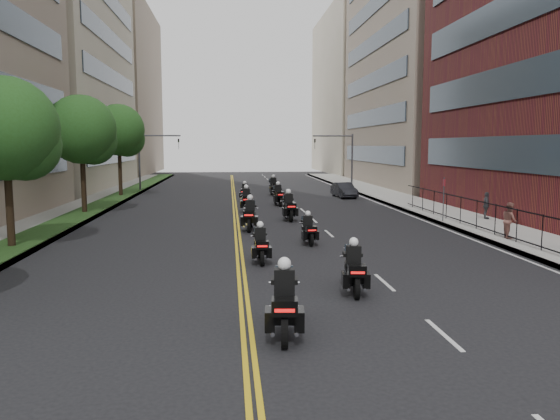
% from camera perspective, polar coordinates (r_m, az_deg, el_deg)
% --- Properties ---
extents(ground, '(160.00, 160.00, 0.00)m').
position_cam_1_polar(ground, '(13.04, 3.20, -13.32)').
color(ground, black).
rests_on(ground, ground).
extents(sidewalk_right, '(4.00, 90.00, 0.15)m').
position_cam_1_polar(sidewalk_right, '(39.85, 15.02, 0.21)').
color(sidewalk_right, gray).
rests_on(sidewalk_right, ground).
extents(sidewalk_left, '(4.00, 90.00, 0.15)m').
position_cam_1_polar(sidewalk_left, '(38.72, -20.51, -0.17)').
color(sidewalk_left, gray).
rests_on(sidewalk_left, ground).
extents(grass_strip, '(2.00, 90.00, 0.04)m').
position_cam_1_polar(grass_strip, '(38.51, -19.37, -0.02)').
color(grass_strip, '#1D3613').
rests_on(grass_strip, sidewalk_left).
extents(building_right_tan, '(15.11, 28.00, 30.00)m').
position_cam_1_polar(building_right_tan, '(65.32, 16.29, 15.80)').
color(building_right_tan, gray).
rests_on(building_right_tan, ground).
extents(building_right_far, '(15.00, 28.00, 26.00)m').
position_cam_1_polar(building_right_far, '(93.47, 9.35, 11.93)').
color(building_right_far, '#AEA78C').
rests_on(building_right_far, ground).
extents(building_left_mid, '(16.11, 28.00, 34.00)m').
position_cam_1_polar(building_left_mid, '(64.61, -24.57, 17.37)').
color(building_left_mid, '#AEA78C').
rests_on(building_left_mid, ground).
extents(building_left_far, '(16.00, 28.00, 26.00)m').
position_cam_1_polar(building_left_far, '(92.72, -18.26, 11.73)').
color(building_left_far, gray).
rests_on(building_left_far, ground).
extents(iron_fence, '(0.05, 28.00, 1.50)m').
position_cam_1_polar(iron_fence, '(27.55, 22.51, -1.19)').
color(iron_fence, black).
rests_on(iron_fence, sidewalk_right).
extents(street_trees, '(4.40, 38.40, 7.98)m').
position_cam_1_polar(street_trees, '(32.07, -22.22, 7.46)').
color(street_trees, '#322216').
rests_on(street_trees, ground).
extents(traffic_signal_right, '(4.09, 0.20, 5.60)m').
position_cam_1_polar(traffic_signal_right, '(55.29, 6.57, 5.94)').
color(traffic_signal_right, '#3F3F44').
rests_on(traffic_signal_right, ground).
extents(traffic_signal_left, '(4.09, 0.20, 5.60)m').
position_cam_1_polar(traffic_signal_left, '(54.66, -13.50, 5.79)').
color(traffic_signal_left, '#3F3F44').
rests_on(traffic_signal_left, ground).
extents(motorcycle_0, '(0.69, 2.52, 1.86)m').
position_cam_1_polar(motorcycle_0, '(13.02, 0.46, -9.93)').
color(motorcycle_0, black).
rests_on(motorcycle_0, ground).
extents(motorcycle_1, '(0.65, 2.29, 1.69)m').
position_cam_1_polar(motorcycle_1, '(16.84, 7.72, -6.36)').
color(motorcycle_1, black).
rests_on(motorcycle_1, ground).
extents(motorcycle_2, '(0.50, 2.14, 1.58)m').
position_cam_1_polar(motorcycle_2, '(20.97, -2.05, -3.81)').
color(motorcycle_2, black).
rests_on(motorcycle_2, ground).
extents(motorcycle_3, '(0.50, 2.06, 1.52)m').
position_cam_1_polar(motorcycle_3, '(24.87, 2.98, -2.20)').
color(motorcycle_3, black).
rests_on(motorcycle_3, ground).
extents(motorcycle_4, '(0.71, 2.55, 1.88)m').
position_cam_1_polar(motorcycle_4, '(28.85, -3.15, -0.66)').
color(motorcycle_4, black).
rests_on(motorcycle_4, ground).
extents(motorcycle_5, '(0.62, 2.54, 1.88)m').
position_cam_1_polar(motorcycle_5, '(32.64, 0.92, 0.21)').
color(motorcycle_5, black).
rests_on(motorcycle_5, ground).
extents(motorcycle_6, '(0.57, 2.48, 1.83)m').
position_cam_1_polar(motorcycle_6, '(37.01, -3.54, 0.95)').
color(motorcycle_6, black).
rests_on(motorcycle_6, ground).
extents(motorcycle_7, '(0.69, 2.44, 1.80)m').
position_cam_1_polar(motorcycle_7, '(40.67, -0.18, 1.48)').
color(motorcycle_7, black).
rests_on(motorcycle_7, ground).
extents(motorcycle_8, '(0.64, 2.13, 1.58)m').
position_cam_1_polar(motorcycle_8, '(44.54, -3.72, 1.81)').
color(motorcycle_8, black).
rests_on(motorcycle_8, ground).
extents(motorcycle_9, '(0.76, 2.54, 1.88)m').
position_cam_1_polar(motorcycle_9, '(48.79, -0.66, 2.40)').
color(motorcycle_9, black).
rests_on(motorcycle_9, ground).
extents(parked_sedan, '(1.74, 4.00, 1.28)m').
position_cam_1_polar(parked_sedan, '(47.24, 6.71, 2.08)').
color(parked_sedan, black).
rests_on(parked_sedan, ground).
extents(pedestrian_b, '(0.79, 0.93, 1.69)m').
position_cam_1_polar(pedestrian_b, '(27.63, 22.88, -1.00)').
color(pedestrian_b, brown).
rests_on(pedestrian_b, sidewalk_right).
extents(pedestrian_c, '(0.66, 1.01, 1.59)m').
position_cam_1_polar(pedestrian_c, '(34.35, 20.75, 0.44)').
color(pedestrian_c, '#3D3F44').
rests_on(pedestrian_c, sidewalk_right).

